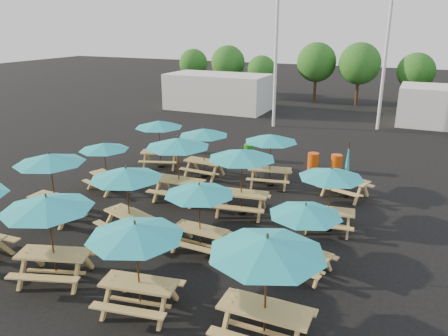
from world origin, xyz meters
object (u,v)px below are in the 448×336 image
at_px(picnic_unit_3, 159,126).
at_px(picnic_unit_15, 346,174).
at_px(picnic_unit_4, 47,207).
at_px(picnic_unit_13, 305,213).
at_px(picnic_unit_14, 331,176).
at_px(picnic_unit_9, 199,193).
at_px(picnic_unit_5, 126,177).
at_px(picnic_unit_1, 50,162).
at_px(picnic_unit_11, 271,140).
at_px(picnic_unit_7, 204,134).
at_px(picnic_unit_6, 178,146).
at_px(picnic_unit_2, 104,149).
at_px(waste_bin_1, 249,152).
at_px(waste_bin_2, 313,162).
at_px(picnic_unit_8, 136,235).
at_px(waste_bin_0, 186,145).
at_px(waste_bin_3, 336,163).
at_px(picnic_unit_12, 267,251).
at_px(picnic_unit_10, 242,157).

distance_m(picnic_unit_3, picnic_unit_15, 8.87).
bearing_deg(picnic_unit_4, picnic_unit_3, 87.11).
distance_m(picnic_unit_13, picnic_unit_14, 2.93).
xyz_separation_m(picnic_unit_3, picnic_unit_9, (5.50, -6.46, -0.13)).
xyz_separation_m(picnic_unit_3, picnic_unit_5, (2.97, -6.56, 0.04)).
height_order(picnic_unit_1, picnic_unit_11, picnic_unit_1).
xyz_separation_m(picnic_unit_11, picnic_unit_15, (3.17, 0.06, -1.05)).
height_order(picnic_unit_7, picnic_unit_15, picnic_unit_15).
bearing_deg(picnic_unit_6, picnic_unit_2, -176.50).
xyz_separation_m(picnic_unit_6, picnic_unit_7, (-0.35, 2.87, -0.25)).
xyz_separation_m(picnic_unit_7, picnic_unit_14, (6.22, -3.11, -0.05)).
bearing_deg(picnic_unit_14, picnic_unit_3, 150.45).
relative_size(picnic_unit_3, waste_bin_1, 3.50).
bearing_deg(picnic_unit_15, picnic_unit_3, -164.40).
xyz_separation_m(picnic_unit_9, picnic_unit_14, (3.28, 2.99, 0.03)).
relative_size(picnic_unit_9, waste_bin_2, 2.66).
distance_m(picnic_unit_1, picnic_unit_13, 8.88).
bearing_deg(waste_bin_2, picnic_unit_14, -72.28).
bearing_deg(picnic_unit_15, picnic_unit_7, -161.59).
bearing_deg(picnic_unit_7, picnic_unit_8, -68.91).
distance_m(picnic_unit_1, picnic_unit_7, 6.80).
distance_m(picnic_unit_7, picnic_unit_14, 6.96).
distance_m(picnic_unit_4, picnic_unit_6, 6.30).
relative_size(picnic_unit_2, picnic_unit_14, 1.05).
xyz_separation_m(picnic_unit_4, waste_bin_0, (-2.78, 12.25, -1.72)).
distance_m(waste_bin_1, waste_bin_3, 4.39).
distance_m(picnic_unit_8, picnic_unit_12, 3.11).
height_order(picnic_unit_7, picnic_unit_12, picnic_unit_12).
bearing_deg(picnic_unit_14, picnic_unit_1, -168.87).
bearing_deg(picnic_unit_3, picnic_unit_10, -51.06).
bearing_deg(picnic_unit_9, picnic_unit_7, 117.94).
xyz_separation_m(picnic_unit_4, picnic_unit_9, (2.82, 3.07, -0.25)).
distance_m(picnic_unit_7, picnic_unit_8, 9.81).
relative_size(picnic_unit_6, picnic_unit_11, 0.98).
distance_m(picnic_unit_2, picnic_unit_7, 4.33).
bearing_deg(waste_bin_1, waste_bin_0, -178.87).
xyz_separation_m(picnic_unit_7, picnic_unit_9, (2.95, -6.10, -0.08)).
distance_m(picnic_unit_1, waste_bin_2, 11.69).
bearing_deg(waste_bin_2, picnic_unit_2, -139.50).
bearing_deg(picnic_unit_5, picnic_unit_2, 155.49).
bearing_deg(waste_bin_2, picnic_unit_11, -112.86).
bearing_deg(picnic_unit_7, waste_bin_2, 37.99).
bearing_deg(waste_bin_1, picnic_unit_7, -106.77).
bearing_deg(picnic_unit_8, picnic_unit_15, 60.78).
bearing_deg(picnic_unit_5, picnic_unit_7, 111.39).
relative_size(picnic_unit_4, picnic_unit_13, 1.27).
bearing_deg(waste_bin_0, picnic_unit_5, -71.68).
bearing_deg(waste_bin_3, picnic_unit_13, -85.09).
xyz_separation_m(picnic_unit_14, waste_bin_0, (-8.88, 6.19, -1.51)).
distance_m(picnic_unit_11, waste_bin_0, 6.65).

